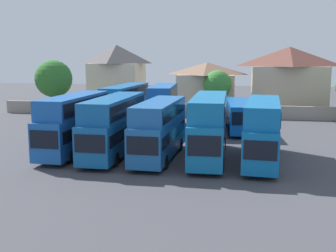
% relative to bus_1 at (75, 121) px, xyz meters
% --- Properties ---
extents(ground, '(140.00, 140.00, 0.00)m').
position_rel_bus_1_xyz_m(ground, '(7.76, 17.57, -2.81)').
color(ground, '#424247').
extents(depot_boundary_wall, '(56.00, 0.50, 1.80)m').
position_rel_bus_1_xyz_m(depot_boundary_wall, '(7.76, 23.26, -1.91)').
color(depot_boundary_wall, gray).
rests_on(depot_boundary_wall, ground).
extents(bus_1, '(2.76, 11.05, 5.00)m').
position_rel_bus_1_xyz_m(bus_1, '(0.00, 0.00, 0.00)').
color(bus_1, '#1954A5').
rests_on(bus_1, ground).
extents(bus_2, '(2.69, 11.72, 4.93)m').
position_rel_bus_1_xyz_m(bus_2, '(3.65, -0.18, -0.04)').
color(bus_2, '#115595').
rests_on(bus_2, ground).
extents(bus_3, '(2.90, 10.61, 4.71)m').
position_rel_bus_1_xyz_m(bus_3, '(7.62, -0.72, -0.16)').
color(bus_3, '#1A579B').
rests_on(bus_3, ground).
extents(bus_4, '(2.86, 11.52, 5.15)m').
position_rel_bus_1_xyz_m(bus_4, '(11.65, -0.29, 0.08)').
color(bus_4, '#0F64A1').
rests_on(bus_4, ground).
extents(bus_5, '(3.20, 11.04, 4.90)m').
position_rel_bus_1_xyz_m(bus_5, '(15.87, -0.67, -0.06)').
color(bus_5, '#0D62A6').
rests_on(bus_5, ground).
extents(bus_6, '(3.02, 11.85, 4.98)m').
position_rel_bus_1_xyz_m(bus_6, '(0.82, 13.22, -0.01)').
color(bus_6, '#155EA1').
rests_on(bus_6, ground).
extents(bus_7, '(3.27, 10.42, 5.01)m').
position_rel_bus_1_xyz_m(bus_7, '(5.22, 13.66, 0.00)').
color(bus_7, '#1A57A7').
rests_on(bus_7, ground).
extents(bus_8, '(2.95, 10.48, 3.51)m').
position_rel_bus_1_xyz_m(bus_8, '(10.60, 13.10, -0.82)').
color(bus_8, '#0A559E').
rests_on(bus_8, ground).
extents(bus_9, '(3.43, 11.29, 3.29)m').
position_rel_bus_1_xyz_m(bus_9, '(13.97, 13.60, -0.93)').
color(bus_9, '#0F52A2').
rests_on(bus_9, ground).
extents(house_terrace_left, '(8.16, 7.20, 10.09)m').
position_rel_bus_1_xyz_m(house_terrace_left, '(-5.41, 30.56, 2.33)').
color(house_terrace_left, beige).
rests_on(house_terrace_left, ground).
extents(house_terrace_centre, '(8.72, 8.14, 7.43)m').
position_rel_bus_1_xyz_m(house_terrace_centre, '(8.90, 30.03, 0.97)').
color(house_terrace_centre, '#C6B293').
rests_on(house_terrace_centre, ground).
extents(house_terrace_right, '(11.06, 7.70, 9.71)m').
position_rel_bus_1_xyz_m(house_terrace_right, '(20.88, 30.27, 2.14)').
color(house_terrace_right, '#C6B293').
rests_on(house_terrace_right, ground).
extents(tree_left_of_lot, '(3.99, 3.99, 6.39)m').
position_rel_bus_1_xyz_m(tree_left_of_lot, '(10.75, 25.76, 1.56)').
color(tree_left_of_lot, brown).
rests_on(tree_left_of_lot, ground).
extents(tree_right_of_lot, '(5.09, 5.09, 7.83)m').
position_rel_bus_1_xyz_m(tree_right_of_lot, '(-11.30, 20.26, 2.45)').
color(tree_right_of_lot, brown).
rests_on(tree_right_of_lot, ground).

